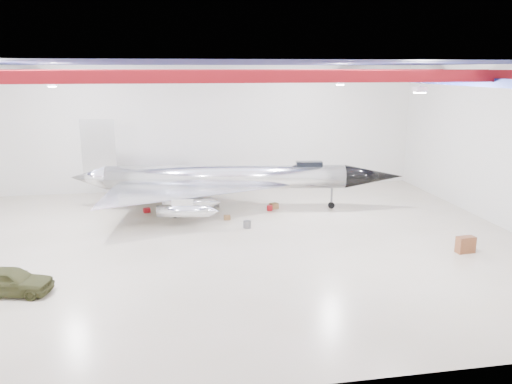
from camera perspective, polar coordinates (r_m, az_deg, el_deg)
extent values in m
plane|color=#C1B799|center=(31.63, -4.88, -5.93)|extent=(40.00, 40.00, 0.00)
plane|color=silver|center=(45.02, -6.74, 7.20)|extent=(40.00, 0.00, 40.00)
plane|color=silver|center=(37.55, 27.06, 4.42)|extent=(0.00, 30.00, 30.00)
plane|color=#0A0F38|center=(29.75, -5.33, 14.41)|extent=(40.00, 40.00, 0.00)
cube|color=maroon|center=(20.79, -3.21, 13.00)|extent=(39.50, 0.25, 0.50)
cube|color=maroon|center=(26.76, -4.76, 13.19)|extent=(39.50, 0.25, 0.50)
cube|color=maroon|center=(32.74, -5.75, 13.31)|extent=(39.50, 0.25, 0.50)
cube|color=maroon|center=(38.72, -6.43, 13.39)|extent=(39.50, 0.25, 0.50)
cube|color=#0E1855|center=(32.98, 16.49, 12.30)|extent=(0.25, 29.50, 0.40)
cube|color=silver|center=(26.74, 18.22, 11.06)|extent=(0.55, 0.55, 0.25)
cube|color=silver|center=(36.45, -22.29, 11.33)|extent=(0.55, 0.55, 0.25)
cube|color=silver|center=(37.77, 9.59, 12.21)|extent=(0.55, 0.55, 0.25)
cylinder|color=silver|center=(38.59, -3.46, 1.73)|extent=(18.42, 4.61, 1.84)
cone|color=black|center=(39.79, 13.29, 1.75)|extent=(4.81, 2.51, 1.84)
cone|color=silver|center=(40.43, -18.58, 1.58)|extent=(3.00, 2.23, 1.84)
cube|color=silver|center=(39.74, -17.58, 4.96)|extent=(2.56, 0.50, 4.13)
cube|color=black|center=(38.66, 6.09, 3.15)|extent=(2.11, 1.03, 0.46)
cylinder|color=silver|center=(34.25, -8.37, -2.20)|extent=(3.57, 1.35, 0.83)
cylinder|color=silver|center=(36.45, -7.93, -1.20)|extent=(3.57, 1.35, 0.83)
cylinder|color=silver|center=(41.75, -7.06, 0.78)|extent=(3.57, 1.35, 0.83)
cylinder|color=silver|center=(43.98, -6.76, 1.46)|extent=(3.57, 1.35, 0.83)
cylinder|color=#59595B|center=(39.52, 8.63, -0.71)|extent=(0.17, 0.17, 1.65)
cylinder|color=black|center=(39.67, 8.60, -1.51)|extent=(0.54, 0.28, 0.51)
cylinder|color=#59595B|center=(37.13, -9.23, -1.70)|extent=(0.17, 0.17, 1.65)
cylinder|color=black|center=(37.28, -9.20, -2.54)|extent=(0.54, 0.28, 0.51)
cylinder|color=#59595B|center=(41.52, -8.36, 0.01)|extent=(0.17, 0.17, 1.65)
cylinder|color=black|center=(41.66, -8.34, -0.75)|extent=(0.54, 0.28, 0.51)
imported|color=#3C3E1F|center=(27.39, -26.31, -9.10)|extent=(4.28, 2.41, 1.37)
cube|color=brown|center=(32.45, 22.83, -5.57)|extent=(1.13, 0.63, 1.00)
cube|color=maroon|center=(39.08, -12.38, -2.05)|extent=(0.58, 0.52, 0.34)
cylinder|color=#59595B|center=(34.52, -1.02, -3.72)|extent=(0.64, 0.64, 0.49)
cube|color=olive|center=(39.15, 2.04, -1.62)|extent=(0.77, 0.70, 0.44)
cylinder|color=maroon|center=(38.68, 1.58, -1.83)|extent=(0.57, 0.57, 0.41)
cube|color=olive|center=(36.42, -3.32, -2.93)|extent=(0.47, 0.38, 0.33)
cylinder|color=#59595B|center=(39.71, -4.51, -1.46)|extent=(0.46, 0.46, 0.40)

